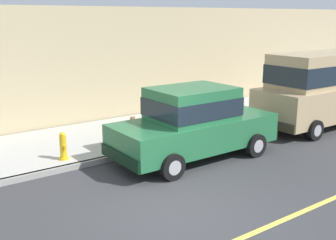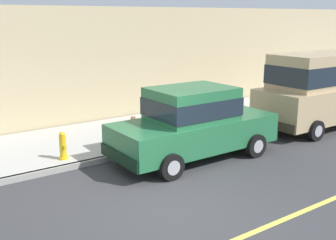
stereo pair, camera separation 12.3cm
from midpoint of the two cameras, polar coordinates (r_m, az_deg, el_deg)
name	(u,v)px [view 1 (the left image)]	position (r m, az deg, el deg)	size (l,w,h in m)	color
ground_plane	(180,206)	(8.47, 1.24, -11.80)	(80.00, 80.00, 0.00)	#38383A
curb	(105,159)	(10.96, -8.97, -5.39)	(0.16, 64.00, 0.14)	gray
sidewalk	(77,143)	(12.52, -12.76, -3.08)	(3.60, 64.00, 0.14)	#B7B5AD
lane_centre_line	(237,240)	(7.41, 9.06, -16.02)	(0.12, 57.60, 0.01)	#E0D64C
car_green_sedan	(194,122)	(10.89, 3.22, -0.34)	(2.06, 4.61, 1.92)	#23663D
car_tan_van	(320,86)	(14.88, 20.04, 4.38)	(2.18, 4.92, 2.52)	tan
dog_brown	(134,124)	(13.00, -5.00, -0.49)	(0.72, 0.37, 0.49)	brown
fire_hydrant	(63,147)	(10.86, -14.58, -3.60)	(0.34, 0.24, 0.72)	gold
building_facade	(188,59)	(16.89, 2.52, 8.40)	(0.50, 20.00, 4.02)	tan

